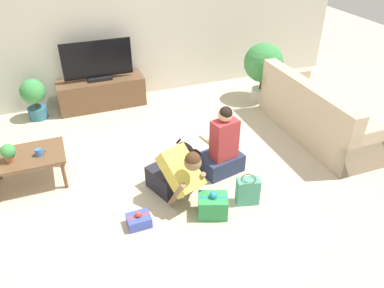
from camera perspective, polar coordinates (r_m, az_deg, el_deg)
The scene contains 16 objects.
ground_plane at distance 4.79m, azimuth -4.09°, elevation -5.39°, with size 16.00×16.00×0.00m, color beige.
wall_back at distance 6.56m, azimuth -11.74°, elevation 17.55°, with size 8.40×0.06×2.60m.
sofa_right at distance 5.82m, azimuth 18.57°, elevation 4.05°, with size 0.83×2.08×0.87m.
coffee_table at distance 4.93m, azimuth -23.93°, elevation -2.05°, with size 0.90×0.60×0.42m.
tv_console at distance 6.58m, azimuth -13.56°, elevation 7.56°, with size 1.42×0.46×0.49m.
tv at distance 6.38m, azimuth -14.18°, elevation 11.91°, with size 1.12×0.20×0.65m.
potted_plant_back_left at distance 6.46m, azimuth -22.96°, elevation 6.73°, with size 0.39×0.39×0.67m.
potted_plant_corner_right at distance 6.64m, azimuth 10.81°, elevation 11.81°, with size 0.67×0.67×1.01m.
person_kneeling at distance 4.30m, azimuth -2.51°, elevation -4.64°, with size 0.57×0.84×0.79m.
person_sitting at distance 4.75m, azimuth 4.60°, elevation -0.82°, with size 0.59×0.55×0.95m.
dog at distance 4.83m, azimuth -0.56°, elevation -1.30°, with size 0.23×0.55×0.38m.
gift_box_a at distance 4.18m, azimuth -8.09°, elevation -11.43°, with size 0.25×0.20×0.19m.
gift_box_b at distance 4.22m, azimuth 3.18°, elevation -9.34°, with size 0.39×0.35×0.32m.
gift_bag_a at distance 4.39m, azimuth 8.49°, elevation -7.09°, with size 0.29×0.20×0.35m.
mug at distance 4.81m, azimuth -22.33°, elevation -1.17°, with size 0.12×0.08×0.09m.
tabletop_plant at distance 4.81m, azimuth -26.18°, elevation -1.12°, with size 0.17×0.17×0.22m.
Camera 1 is at (-1.01, -3.63, 2.96)m, focal length 35.00 mm.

